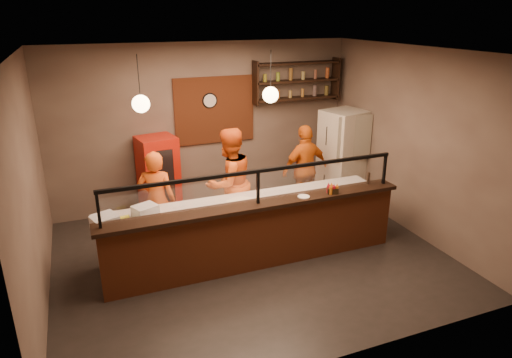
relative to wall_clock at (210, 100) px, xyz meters
name	(u,v)px	position (x,y,z in m)	size (l,w,h in m)	color
floor	(251,257)	(-0.10, -2.46, -2.10)	(6.00, 6.00, 0.00)	black
ceiling	(250,52)	(-0.10, -2.46, 1.10)	(6.00, 6.00, 0.00)	#3D342F
wall_back	(205,126)	(-0.10, 0.04, -0.50)	(6.00, 6.00, 0.00)	#756456
wall_left	(29,190)	(-3.10, -2.46, -0.50)	(5.00, 5.00, 0.00)	#756456
wall_right	(413,142)	(2.90, -2.46, -0.50)	(5.00, 5.00, 0.00)	#756456
wall_front	(339,234)	(-0.10, -4.96, -0.50)	(6.00, 6.00, 0.00)	#756456
brick_patch	(215,110)	(0.10, 0.01, -0.20)	(1.60, 0.04, 1.30)	brown
service_counter	(258,237)	(-0.10, -2.76, -1.60)	(4.60, 0.25, 1.00)	brown
counter_ledge	(258,205)	(-0.10, -2.76, -1.07)	(4.70, 0.37, 0.06)	black
worktop_cabinet	(246,228)	(-0.10, -2.26, -1.68)	(4.60, 0.75, 0.85)	gray
worktop	(246,202)	(-0.10, -2.26, -1.23)	(4.60, 0.75, 0.05)	beige
sneeze_guard	(258,183)	(-0.10, -2.76, -0.73)	(4.50, 0.05, 0.52)	white
wall_shelving	(297,81)	(1.80, -0.14, 0.30)	(1.84, 0.28, 0.85)	black
wall_clock	(210,100)	(0.00, 0.00, 0.00)	(0.30, 0.30, 0.04)	black
pendant_left	(141,104)	(-1.60, -2.26, 0.45)	(0.24, 0.24, 0.77)	black
pendant_right	(271,95)	(0.30, -2.26, 0.45)	(0.24, 0.24, 0.77)	black
cook_left	(157,201)	(-1.40, -1.59, -1.26)	(0.61, 0.40, 1.67)	#EA5816
cook_mid	(229,183)	(-0.15, -1.56, -1.14)	(0.93, 0.73, 1.92)	#DE5514
cook_right	(305,169)	(1.54, -1.13, -1.24)	(1.01, 0.42, 1.73)	orange
fridge	(343,156)	(2.50, -0.92, -1.16)	(0.79, 0.73, 1.89)	beige
red_cooler	(159,177)	(-1.14, -0.31, -1.32)	(0.67, 0.61, 1.56)	#B1190B
pizza_dough	(242,203)	(-0.19, -2.32, -1.19)	(0.50, 0.50, 0.01)	white
prep_tub_a	(104,220)	(-2.25, -2.33, -1.12)	(0.31, 0.25, 0.16)	white
prep_tub_b	(145,211)	(-1.67, -2.25, -1.12)	(0.33, 0.26, 0.16)	silver
prep_tub_c	(105,222)	(-2.25, -2.43, -1.11)	(0.34, 0.27, 0.17)	silver
rolling_pin	(118,219)	(-2.07, -2.26, -1.17)	(0.06, 0.06, 0.33)	yellow
condiment_caddy	(333,190)	(1.12, -2.82, -0.99)	(0.16, 0.13, 0.09)	black
pepper_mill	(368,178)	(1.88, -2.69, -0.94)	(0.04, 0.04, 0.19)	black
small_plate	(304,197)	(0.64, -2.80, -1.03)	(0.18, 0.18, 0.01)	silver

